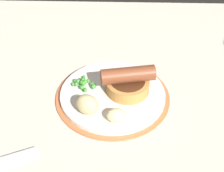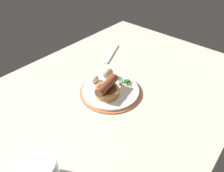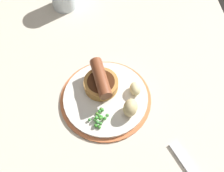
# 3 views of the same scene
# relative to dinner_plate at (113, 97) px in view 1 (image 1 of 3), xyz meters

# --- Properties ---
(dining_table) EXTENTS (1.10, 0.80, 0.03)m
(dining_table) POSITION_rel_dinner_plate_xyz_m (0.02, -0.00, -0.02)
(dining_table) COLOR beige
(dining_table) RESTS_ON ground
(dinner_plate) EXTENTS (0.23, 0.23, 0.01)m
(dinner_plate) POSITION_rel_dinner_plate_xyz_m (0.00, 0.00, 0.00)
(dinner_plate) COLOR #CC6B3D
(dinner_plate) RESTS_ON dining_table
(sausage_pudding) EXTENTS (0.11, 0.09, 0.06)m
(sausage_pudding) POSITION_rel_dinner_plate_xyz_m (-0.03, -0.01, 0.03)
(sausage_pudding) COLOR #BC8442
(sausage_pudding) RESTS_ON dinner_plate
(pea_pile) EXTENTS (0.05, 0.05, 0.02)m
(pea_pile) POSITION_rel_dinner_plate_xyz_m (0.06, -0.02, 0.02)
(pea_pile) COLOR #459039
(pea_pile) RESTS_ON dinner_plate
(potato_chunk_0) EXTENTS (0.05, 0.05, 0.04)m
(potato_chunk_0) POSITION_rel_dinner_plate_xyz_m (0.05, 0.05, 0.03)
(potato_chunk_0) COLOR #CCB77F
(potato_chunk_0) RESTS_ON dinner_plate
(potato_chunk_1) EXTENTS (0.04, 0.03, 0.03)m
(potato_chunk_1) POSITION_rel_dinner_plate_xyz_m (-0.01, 0.07, 0.02)
(potato_chunk_1) COLOR beige
(potato_chunk_1) RESTS_ON dinner_plate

